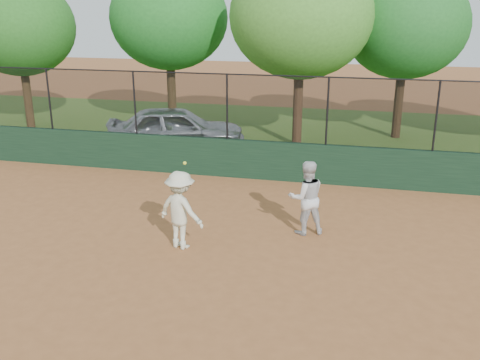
% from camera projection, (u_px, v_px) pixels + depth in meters
% --- Properties ---
extents(ground, '(80.00, 80.00, 0.00)m').
position_uv_depth(ground, '(179.00, 264.00, 11.15)').
color(ground, '#995B31').
rests_on(ground, ground).
extents(back_wall, '(26.00, 0.20, 1.20)m').
position_uv_depth(back_wall, '(243.00, 159.00, 16.50)').
color(back_wall, '#17321E').
rests_on(back_wall, ground).
extents(grass_strip, '(36.00, 12.00, 0.01)m').
position_uv_depth(grass_strip, '(275.00, 134.00, 22.23)').
color(grass_strip, '#36561A').
rests_on(grass_strip, ground).
extents(parked_car, '(5.30, 3.50, 1.68)m').
position_uv_depth(parked_car, '(176.00, 129.00, 19.31)').
color(parked_car, '#B3B7BE').
rests_on(parked_car, ground).
extents(player_second, '(1.05, 0.95, 1.77)m').
position_uv_depth(player_second, '(306.00, 198.00, 12.40)').
color(player_second, silver).
rests_on(player_second, ground).
extents(player_main, '(1.29, 1.00, 2.09)m').
position_uv_depth(player_main, '(181.00, 210.00, 11.66)').
color(player_main, beige).
rests_on(player_main, ground).
extents(fence_assembly, '(26.00, 0.06, 2.00)m').
position_uv_depth(fence_assembly, '(242.00, 106.00, 15.99)').
color(fence_assembly, black).
rests_on(fence_assembly, back_wall).
extents(tree_0, '(4.68, 4.26, 6.27)m').
position_uv_depth(tree_0, '(19.00, 27.00, 22.12)').
color(tree_0, '#4E341B').
rests_on(tree_0, ground).
extents(tree_1, '(4.83, 4.39, 6.69)m').
position_uv_depth(tree_1, '(169.00, 18.00, 21.64)').
color(tree_1, '#452F18').
rests_on(tree_1, ground).
extents(tree_2, '(5.14, 4.67, 6.95)m').
position_uv_depth(tree_2, '(301.00, 17.00, 18.99)').
color(tree_2, '#4E2F1B').
rests_on(tree_2, ground).
extents(tree_3, '(4.73, 4.30, 6.43)m').
position_uv_depth(tree_3, '(406.00, 25.00, 20.30)').
color(tree_3, '#3A2513').
rests_on(tree_3, ground).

